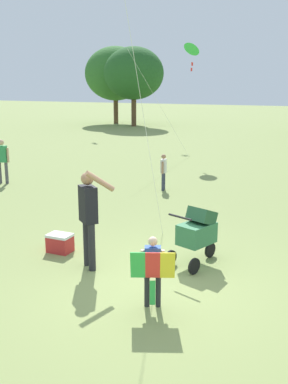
% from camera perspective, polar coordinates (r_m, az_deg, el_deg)
% --- Properties ---
extents(ground_plane, '(120.00, 120.00, 0.00)m').
position_cam_1_polar(ground_plane, '(7.39, 1.10, -11.43)').
color(ground_plane, '#849351').
extents(child_with_butterfly_kite, '(0.62, 0.46, 1.05)m').
position_cam_1_polar(child_with_butterfly_kite, '(6.41, 1.10, -9.32)').
color(child_with_butterfly_kite, '#232328').
rests_on(child_with_butterfly_kite, ground).
extents(person_adult_flyer, '(0.68, 0.46, 1.76)m').
position_cam_1_polar(person_adult_flyer, '(7.69, -6.99, -2.42)').
color(person_adult_flyer, '#232328').
rests_on(person_adult_flyer, ground).
extents(stroller, '(0.76, 1.12, 1.03)m').
position_cam_1_polar(stroller, '(7.99, 6.75, -4.87)').
color(stroller, black).
rests_on(stroller, ground).
extents(kite_green_novelty, '(1.59, 4.04, 4.75)m').
position_cam_1_polar(kite_green_novelty, '(19.55, 5.98, 17.37)').
color(kite_green_novelty, green).
rests_on(kite_green_novelty, ground).
extents(person_red_shirt, '(0.43, 0.28, 1.41)m').
position_cam_1_polar(person_red_shirt, '(14.97, -17.45, 4.14)').
color(person_red_shirt, '#4C4C51').
rests_on(person_red_shirt, ground).
extents(person_sitting_far, '(0.18, 0.34, 1.08)m').
position_cam_1_polar(person_sitting_far, '(13.43, 2.48, 2.90)').
color(person_sitting_far, '#33384C').
rests_on(person_sitting_far, ground).
extents(cooler_box, '(0.45, 0.33, 0.35)m').
position_cam_1_polar(cooler_box, '(8.76, -10.55, -6.33)').
color(cooler_box, red).
rests_on(cooler_box, ground).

